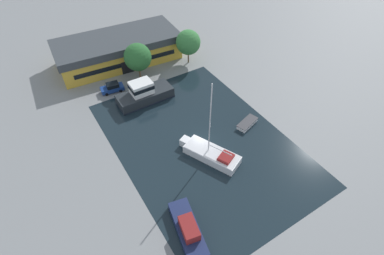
{
  "coord_description": "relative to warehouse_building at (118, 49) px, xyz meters",
  "views": [
    {
      "loc": [
        -17.95,
        -26.06,
        33.9
      ],
      "look_at": [
        0.0,
        2.63,
        1.0
      ],
      "focal_mm": 28.0,
      "sensor_mm": 36.0,
      "label": 1
    }
  ],
  "objects": [
    {
      "name": "sailboat_moored",
      "position": [
        1.07,
        -32.04,
        -1.91
      ],
      "size": [
        6.24,
        9.5,
        13.03
      ],
      "rotation": [
        0.0,
        0.0,
        0.43
      ],
      "color": "white",
      "rests_on": "water_canal"
    },
    {
      "name": "motor_cruiser",
      "position": [
        -1.38,
        -14.84,
        -1.2
      ],
      "size": [
        9.94,
        3.96,
        3.99
      ],
      "rotation": [
        0.0,
        0.0,
        1.57
      ],
      "color": "#23282D",
      "rests_on": "water_canal"
    },
    {
      "name": "small_dinghy",
      "position": [
        10.03,
        -29.59,
        -2.28
      ],
      "size": [
        4.31,
        2.78,
        0.71
      ],
      "rotation": [
        0.0,
        0.0,
        1.87
      ],
      "color": "silver",
      "rests_on": "water_canal"
    },
    {
      "name": "quay_tree_by_water",
      "position": [
        11.83,
        -8.25,
        1.92
      ],
      "size": [
        4.95,
        4.95,
        7.04
      ],
      "color": "brown",
      "rests_on": "ground"
    },
    {
      "name": "warehouse_building",
      "position": [
        0.0,
        0.0,
        0.0
      ],
      "size": [
        25.5,
        12.59,
        5.23
      ],
      "rotation": [
        0.0,
        0.0,
        -0.07
      ],
      "color": "gold",
      "rests_on": "ground"
    },
    {
      "name": "ground_plane",
      "position": [
        1.5,
        -28.82,
        -2.64
      ],
      "size": [
        440.0,
        440.0,
        0.0
      ],
      "primitive_type": "plane",
      "color": "gray"
    },
    {
      "name": "cabin_boat",
      "position": [
        -7.91,
        -40.38,
        -1.77
      ],
      "size": [
        3.97,
        8.08,
        2.43
      ],
      "rotation": [
        0.0,
        0.0,
        -0.2
      ],
      "color": "#19234C",
      "rests_on": "water_canal"
    },
    {
      "name": "quay_tree_near_building",
      "position": [
        0.74,
        -8.57,
        2.24
      ],
      "size": [
        5.1,
        5.1,
        7.44
      ],
      "color": "brown",
      "rests_on": "ground"
    },
    {
      "name": "parked_car",
      "position": [
        -5.26,
        -9.36,
        -1.79
      ],
      "size": [
        4.34,
        2.35,
        1.74
      ],
      "rotation": [
        0.0,
        0.0,
        1.44
      ],
      "color": "navy",
      "rests_on": "ground"
    },
    {
      "name": "water_canal",
      "position": [
        1.5,
        -28.82,
        -2.64
      ],
      "size": [
        24.2,
        35.04,
        0.01
      ],
      "primitive_type": "cube",
      "color": "black",
      "rests_on": "ground"
    }
  ]
}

